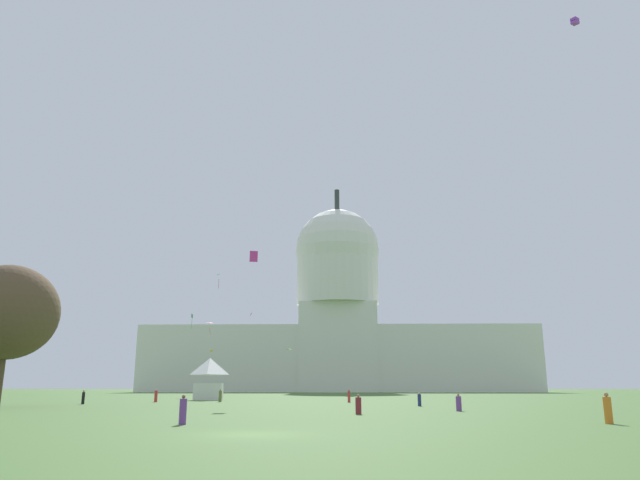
% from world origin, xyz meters
% --- Properties ---
extents(ground_plane, '(800.00, 800.00, 0.00)m').
position_xyz_m(ground_plane, '(0.00, 0.00, 0.00)').
color(ground_plane, '#42662D').
extents(capitol_building, '(136.14, 30.33, 73.34)m').
position_xyz_m(capitol_building, '(3.81, 182.17, 24.36)').
color(capitol_building, silver).
rests_on(capitol_building, ground_plane).
extents(event_tent, '(5.31, 7.56, 6.36)m').
position_xyz_m(event_tent, '(-16.21, 65.87, 3.28)').
color(event_tent, white).
rests_on(event_tent, ground_plane).
extents(tree_west_near, '(13.24, 13.38, 14.73)m').
position_xyz_m(tree_west_near, '(-31.11, 33.81, 9.71)').
color(tree_west_near, brown).
rests_on(tree_west_near, ground_plane).
extents(person_orange_mid_left, '(0.62, 0.62, 1.74)m').
position_xyz_m(person_orange_mid_left, '(19.33, 8.04, 0.79)').
color(person_orange_mid_left, orange).
rests_on(person_orange_mid_left, ground_plane).
extents(person_olive_mid_center, '(0.49, 0.49, 1.66)m').
position_xyz_m(person_olive_mid_center, '(-12.14, 54.38, 0.76)').
color(person_olive_mid_center, olive).
rests_on(person_olive_mid_center, ground_plane).
extents(person_maroon_mid_right, '(0.63, 0.63, 1.50)m').
position_xyz_m(person_maroon_mid_right, '(5.39, 19.28, 0.67)').
color(person_maroon_mid_right, maroon).
rests_on(person_maroon_mid_right, ground_plane).
extents(person_red_edge_west, '(0.41, 0.41, 1.64)m').
position_xyz_m(person_red_edge_west, '(5.25, 52.51, 0.75)').
color(person_red_edge_west, red).
rests_on(person_red_edge_west, ground_plane).
extents(person_purple_front_center, '(0.66, 0.66, 1.46)m').
position_xyz_m(person_purple_front_center, '(14.21, 25.31, 0.65)').
color(person_purple_front_center, '#703D93').
rests_on(person_purple_front_center, ground_plane).
extents(person_navy_near_tree_west, '(0.52, 0.52, 1.50)m').
position_xyz_m(person_navy_near_tree_west, '(12.52, 37.87, 0.69)').
color(person_navy_near_tree_west, navy).
rests_on(person_navy_near_tree_west, ground_plane).
extents(person_red_edge_east, '(0.56, 0.56, 1.71)m').
position_xyz_m(person_red_edge_east, '(-20.50, 52.97, 0.78)').
color(person_red_edge_east, red).
rests_on(person_red_edge_east, ground_plane).
extents(person_black_aisle_center, '(0.46, 0.46, 1.63)m').
position_xyz_m(person_black_aisle_center, '(-26.38, 43.74, 0.76)').
color(person_black_aisle_center, black).
rests_on(person_black_aisle_center, ground_plane).
extents(person_purple_near_tent, '(0.42, 0.42, 1.62)m').
position_xyz_m(person_purple_near_tent, '(-4.89, 6.64, 0.74)').
color(person_purple_near_tent, '#703D93').
rests_on(person_purple_near_tent, ground_plane).
extents(kite_green_mid, '(0.33, 1.13, 4.40)m').
position_xyz_m(kite_green_mid, '(-39.06, 144.76, 21.71)').
color(kite_green_mid, green).
extents(kite_pink_mid, '(0.73, 1.10, 0.95)m').
position_xyz_m(kite_pink_mid, '(-22.54, 150.76, 23.28)').
color(kite_pink_mid, pink).
extents(kite_white_mid, '(1.32, 1.67, 3.16)m').
position_xyz_m(kite_white_mid, '(-23.17, 105.01, 26.63)').
color(kite_white_mid, white).
extents(kite_lime_low, '(1.62, 1.09, 0.33)m').
position_xyz_m(kite_lime_low, '(-8.47, 123.05, 10.83)').
color(kite_lime_low, '#8CD133').
extents(kite_magenta_low, '(0.96, 0.67, 1.32)m').
position_xyz_m(kite_magenta_low, '(-6.10, 40.59, 17.06)').
color(kite_magenta_low, '#D1339E').
extents(kite_violet_high, '(1.30, 1.31, 1.01)m').
position_xyz_m(kite_violet_high, '(39.31, 50.46, 54.62)').
color(kite_violet_high, purple).
extents(kite_red_mid, '(1.98, 1.75, 2.67)m').
position_xyz_m(kite_red_mid, '(-30.64, 131.99, 18.19)').
color(kite_red_mid, red).
extents(kite_yellow_low, '(0.72, 0.73, 0.67)m').
position_xyz_m(kite_yellow_low, '(-35.05, 154.79, 12.46)').
color(kite_yellow_low, yellow).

